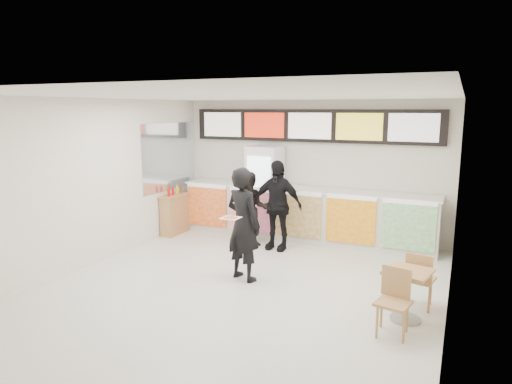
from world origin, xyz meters
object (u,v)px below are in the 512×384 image
Objects in this scene: service_counter at (304,214)px; condiment_ledge at (175,214)px; customer_mid at (277,205)px; customer_left at (251,209)px; customer_main at (243,224)px; cafe_table at (407,286)px; drinks_fridge at (265,191)px.

condiment_ledge is (-2.82, -0.76, -0.11)m from service_counter.
customer_left is at bearing -174.63° from customer_mid.
customer_main reaches higher than customer_mid.
condiment_ledge is at bearing 168.23° from cafe_table.
service_counter reaches higher than cafe_table.
customer_mid is (-0.13, 1.79, -0.04)m from customer_main.
condiment_ledge is at bearing 154.24° from customer_left.
customer_left is 1.05× the size of cafe_table.
condiment_ledge is (-1.89, -0.77, -0.54)m from drinks_fridge.
drinks_fridge reaches higher than customer_mid.
condiment_ledge is (-1.97, 0.14, -0.32)m from customer_left.
drinks_fridge reaches higher than customer_left.
service_counter is 2.78× the size of drinks_fridge.
customer_main is 2.73m from cafe_table.
customer_left reaches higher than cafe_table.
customer_left is 1.45× the size of condiment_ledge.
customer_main reaches higher than condiment_ledge.
customer_main is 1.76× the size of condiment_ledge.
drinks_fridge is at bearing -54.79° from customer_main.
cafe_table is (3.43, -3.11, -0.51)m from drinks_fridge.
drinks_fridge is 2.11m from condiment_ledge.
service_counter is 2.94× the size of customer_main.
customer_mid reaches higher than cafe_table.
customer_mid is at bearing -53.59° from drinks_fridge.
service_counter is at bearing -74.44° from customer_main.
service_counter is 3.98m from cafe_table.
customer_mid is at bearing -66.87° from customer_main.
service_counter is at bearing 73.55° from customer_mid.
customer_left is 0.58m from customer_mid.
customer_main is 3.30m from condiment_ledge.
customer_main is at bearing -83.81° from customer_mid.
service_counter is 5.19× the size of condiment_ledge.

